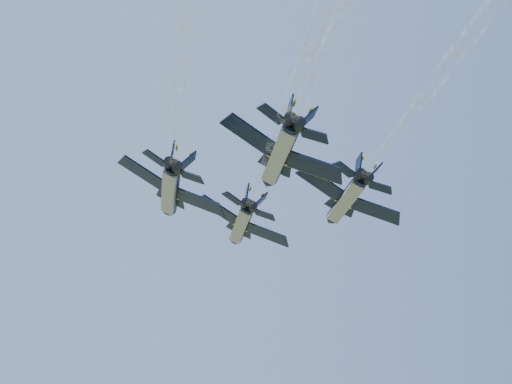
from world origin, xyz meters
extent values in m
cylinder|color=black|center=(-1.22, 12.26, 102.44)|extent=(3.11, 15.18, 2.59)
cone|color=black|center=(-0.91, 21.29, 102.44)|extent=(2.69, 3.05, 2.59)
ellipsoid|color=black|center=(-0.82, 16.12, 103.00)|extent=(1.51, 2.78, 1.33)
cube|color=gray|center=(-1.55, 12.28, 101.78)|extent=(2.23, 13.61, 1.21)
cube|color=black|center=(-4.78, 11.48, 104.04)|extent=(6.80, 5.17, 3.09)
cube|color=#ECEA0C|center=(-4.67, 13.41, 104.14)|extent=(5.75, 2.00, 3.04)
cube|color=black|center=(2.17, 11.23, 100.64)|extent=(6.91, 5.48, 3.09)
cube|color=#ECEA0C|center=(2.29, 13.17, 100.74)|extent=(5.65, 2.38, 3.04)
cube|color=black|center=(-3.62, 5.13, 103.49)|extent=(3.19, 2.65, 1.44)
cube|color=black|center=(0.67, 4.98, 101.39)|extent=(3.24, 2.77, 1.44)
cube|color=black|center=(-1.62, 5.86, 104.30)|extent=(0.68, 2.52, 2.96)
cube|color=black|center=(0.12, 5.80, 103.45)|extent=(2.28, 2.58, 2.25)
cylinder|color=black|center=(-2.01, 4.28, 102.56)|extent=(1.72, 1.42, 1.68)
cylinder|color=black|center=(-1.09, 4.25, 102.11)|extent=(1.72, 1.42, 1.68)
cylinder|color=black|center=(-12.19, -0.34, 102.44)|extent=(3.11, 15.18, 2.59)
cone|color=black|center=(-11.88, 8.69, 102.44)|extent=(2.69, 3.05, 2.59)
ellipsoid|color=black|center=(-11.78, 3.52, 103.00)|extent=(1.51, 2.78, 1.33)
cube|color=gray|center=(-12.52, -0.33, 101.78)|extent=(2.23, 13.61, 1.21)
cube|color=black|center=(-15.75, -1.13, 104.04)|extent=(6.80, 5.17, 3.09)
cube|color=#ECEA0C|center=(-15.63, 0.80, 104.14)|extent=(5.75, 2.00, 3.04)
cube|color=black|center=(-8.80, -1.37, 100.64)|extent=(6.91, 5.48, 3.09)
cube|color=#ECEA0C|center=(-8.68, 0.56, 100.74)|extent=(5.65, 2.38, 3.04)
cube|color=black|center=(-14.59, -7.47, 103.49)|extent=(3.19, 2.65, 1.44)
cube|color=black|center=(-10.29, -7.62, 101.39)|extent=(3.24, 2.77, 1.44)
cube|color=black|center=(-12.58, -6.74, 104.30)|extent=(0.68, 2.52, 2.96)
cube|color=black|center=(-10.84, -6.80, 103.45)|extent=(2.28, 2.58, 2.25)
cylinder|color=black|center=(-12.98, -8.32, 102.56)|extent=(1.72, 1.42, 1.68)
cylinder|color=black|center=(-12.06, -8.36, 102.11)|extent=(1.72, 1.42, 1.68)
cylinder|color=black|center=(10.66, -0.65, 102.44)|extent=(3.11, 15.18, 2.59)
cone|color=black|center=(10.97, 8.38, 102.44)|extent=(2.69, 3.05, 2.59)
ellipsoid|color=black|center=(11.07, 3.21, 103.00)|extent=(1.51, 2.78, 1.33)
cube|color=gray|center=(10.33, -0.64, 101.78)|extent=(2.23, 13.61, 1.21)
cube|color=black|center=(7.10, -1.44, 104.04)|extent=(6.80, 5.17, 3.09)
cube|color=#ECEA0C|center=(7.22, 0.50, 104.14)|extent=(5.75, 2.00, 3.04)
cube|color=black|center=(14.05, -1.68, 100.64)|extent=(6.91, 5.48, 3.09)
cube|color=#ECEA0C|center=(14.17, 0.26, 100.74)|extent=(5.65, 2.38, 3.04)
cube|color=black|center=(8.26, -7.78, 103.49)|extent=(3.19, 2.65, 1.44)
cube|color=black|center=(12.56, -7.93, 101.39)|extent=(3.24, 2.77, 1.44)
cube|color=black|center=(10.27, -7.05, 104.30)|extent=(0.68, 2.52, 2.96)
cube|color=black|center=(12.01, -7.11, 103.45)|extent=(2.28, 2.58, 2.25)
cylinder|color=black|center=(9.87, -8.63, 102.56)|extent=(1.72, 1.42, 1.68)
cylinder|color=black|center=(10.79, -8.66, 102.11)|extent=(1.72, 1.42, 1.68)
cylinder|color=black|center=(-0.96, -14.07, 102.44)|extent=(3.11, 15.18, 2.59)
cone|color=black|center=(-0.65, -5.05, 102.44)|extent=(2.69, 3.05, 2.59)
ellipsoid|color=black|center=(-0.55, -10.21, 103.00)|extent=(1.51, 2.78, 1.33)
cube|color=gray|center=(-1.29, -14.06, 101.78)|extent=(2.23, 13.61, 1.21)
cube|color=black|center=(-4.52, -14.86, 104.04)|extent=(6.80, 5.17, 3.09)
cube|color=#ECEA0C|center=(-4.40, -12.93, 104.14)|extent=(5.75, 2.00, 3.04)
cube|color=black|center=(2.43, -15.10, 100.64)|extent=(6.91, 5.48, 3.09)
cube|color=#ECEA0C|center=(2.55, -13.17, 100.74)|extent=(5.65, 2.38, 3.04)
cube|color=black|center=(-3.36, -21.20, 103.49)|extent=(3.19, 2.65, 1.44)
cube|color=black|center=(0.94, -21.35, 101.39)|extent=(3.24, 2.77, 1.44)
cube|color=black|center=(-1.35, -20.47, 104.30)|extent=(0.68, 2.52, 2.96)
cube|color=black|center=(0.39, -20.53, 103.45)|extent=(2.28, 2.58, 2.25)
cylinder|color=black|center=(-1.75, -22.06, 102.56)|extent=(1.72, 1.42, 1.68)
cylinder|color=black|center=(-0.83, -22.09, 102.11)|extent=(1.72, 1.42, 1.68)
cylinder|color=white|center=(-1.84, -5.40, 102.44)|extent=(2.07, 20.23, 1.37)
cylinder|color=white|center=(-2.49, -24.45, 102.44)|extent=(2.59, 20.25, 1.89)
cylinder|color=white|center=(-12.80, -18.01, 102.44)|extent=(2.07, 20.23, 1.37)
cylinder|color=white|center=(-13.46, -37.05, 102.44)|extent=(2.59, 20.25, 1.89)
cylinder|color=white|center=(10.05, -18.31, 102.44)|extent=(2.07, 20.23, 1.37)
cylinder|color=white|center=(9.39, -37.36, 102.44)|extent=(2.59, 20.25, 1.89)
cylinder|color=white|center=(-1.57, -31.74, 102.44)|extent=(2.07, 20.23, 1.37)
camera|label=1|loc=(-16.05, -85.11, 71.71)|focal=50.00mm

